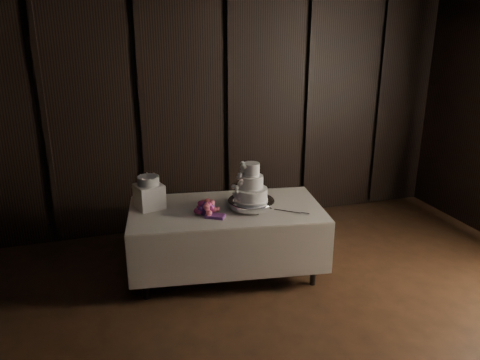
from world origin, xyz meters
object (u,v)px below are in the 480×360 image
bouquet (207,208)px  display_table (227,238)px  cake_stand (251,204)px  wedding_cake (249,187)px  small_cake (148,181)px  box_pedestal (149,196)px

bouquet → display_table: bearing=22.5°
cake_stand → wedding_cake: (-0.03, -0.02, 0.20)m
display_table → cake_stand: 0.47m
display_table → bouquet: bouquet is taller
small_cake → box_pedestal: bearing=0.0°
cake_stand → box_pedestal: 1.05m
wedding_cake → small_cake: wedding_cake is taller
box_pedestal → bouquet: bearing=-33.0°
cake_stand → wedding_cake: 0.21m
display_table → wedding_cake: bearing=-18.2°
cake_stand → small_cake: bearing=161.1°
display_table → box_pedestal: box_pedestal is taller
box_pedestal → wedding_cake: bearing=-20.3°
display_table → cake_stand: size_ratio=4.39×
cake_stand → wedding_cake: size_ratio=1.21×
wedding_cake → bouquet: bearing=172.3°
bouquet → small_cake: size_ratio=1.79×
bouquet → cake_stand: bearing=0.4°
display_table → small_cake: bearing=170.2°
cake_stand → small_cake: small_cake is taller
bouquet → wedding_cake: bearing=-1.8°
wedding_cake → bouquet: size_ratio=1.00×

